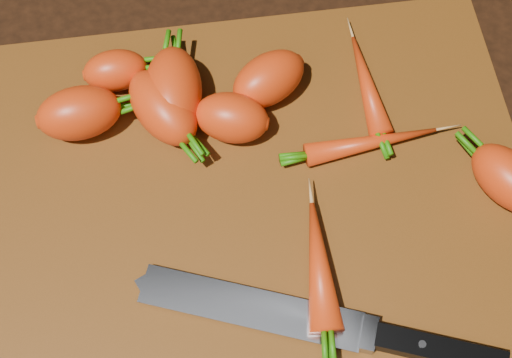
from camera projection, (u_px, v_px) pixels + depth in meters
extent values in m
cube|color=black|center=(257.00, 205.00, 0.66)|extent=(2.00, 2.00, 0.01)
cube|color=brown|center=(257.00, 200.00, 0.65)|extent=(0.50, 0.40, 0.01)
ellipsoid|color=#F13F0F|center=(79.00, 113.00, 0.65)|extent=(0.08, 0.06, 0.05)
ellipsoid|color=#F13F0F|center=(232.00, 118.00, 0.65)|extent=(0.08, 0.07, 0.05)
ellipsoid|color=#F13F0F|center=(163.00, 108.00, 0.65)|extent=(0.08, 0.10, 0.05)
ellipsoid|color=#F13F0F|center=(173.00, 90.00, 0.66)|extent=(0.06, 0.10, 0.05)
ellipsoid|color=#F13F0F|center=(269.00, 79.00, 0.67)|extent=(0.09, 0.08, 0.05)
ellipsoid|color=#F13F0F|center=(115.00, 70.00, 0.68)|extent=(0.06, 0.04, 0.04)
ellipsoid|color=#F13F0F|center=(509.00, 179.00, 0.62)|extent=(0.08, 0.09, 0.05)
ellipsoid|color=#F13F0F|center=(367.00, 84.00, 0.68)|extent=(0.03, 0.11, 0.02)
ellipsoid|color=#F13F0F|center=(371.00, 142.00, 0.65)|extent=(0.13, 0.03, 0.02)
ellipsoid|color=#F13F0F|center=(319.00, 265.00, 0.60)|extent=(0.04, 0.11, 0.03)
cube|color=gray|center=(143.00, 283.00, 0.60)|extent=(0.19, 0.10, 0.00)
cube|color=gray|center=(257.00, 309.00, 0.59)|extent=(0.02, 0.03, 0.01)
cube|color=black|center=(327.00, 325.00, 0.58)|extent=(0.11, 0.06, 0.02)
cylinder|color=#B2B2B7|center=(308.00, 318.00, 0.58)|extent=(0.01, 0.01, 0.00)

